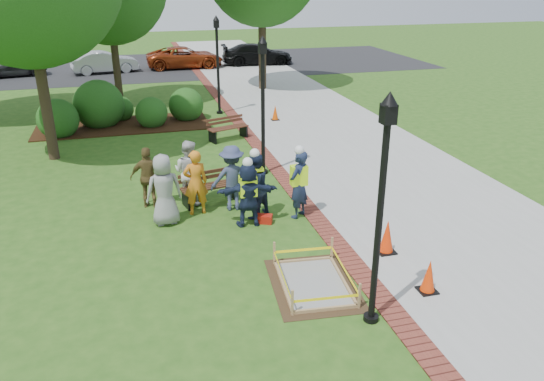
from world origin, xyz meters
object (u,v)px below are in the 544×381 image
object	(u,v)px
bench_near	(210,193)
hivis_worker_c	(255,184)
cone_front	(429,277)
lamp_near	(381,197)
hivis_worker_b	(299,182)
hivis_worker_a	(248,192)
wet_concrete_pad	(314,275)

from	to	relation	value
bench_near	hivis_worker_c	world-z (taller)	hivis_worker_c
cone_front	lamp_near	xyz separation A→B (m)	(-1.49, -0.56, 2.13)
hivis_worker_b	hivis_worker_a	bearing A→B (deg)	-173.88
bench_near	lamp_near	size ratio (longest dim) A/B	0.39
hivis_worker_c	bench_near	bearing A→B (deg)	129.15
bench_near	hivis_worker_a	xyz separation A→B (m)	(0.73, -1.66, 0.62)
wet_concrete_pad	hivis_worker_b	size ratio (longest dim) A/B	1.25
wet_concrete_pad	hivis_worker_a	distance (m)	3.22
wet_concrete_pad	bench_near	size ratio (longest dim) A/B	1.46
bench_near	hivis_worker_b	world-z (taller)	hivis_worker_b
wet_concrete_pad	bench_near	bearing A→B (deg)	106.29
wet_concrete_pad	bench_near	xyz separation A→B (m)	(-1.39, 4.74, 0.04)
wet_concrete_pad	cone_front	world-z (taller)	cone_front
cone_front	hivis_worker_b	world-z (taller)	hivis_worker_b
bench_near	hivis_worker_b	size ratio (longest dim) A/B	0.86
hivis_worker_a	hivis_worker_c	world-z (taller)	hivis_worker_c
wet_concrete_pad	cone_front	bearing A→B (deg)	-21.82
cone_front	hivis_worker_a	world-z (taller)	hivis_worker_a
lamp_near	hivis_worker_b	world-z (taller)	lamp_near
hivis_worker_a	cone_front	bearing A→B (deg)	-54.77
bench_near	lamp_near	xyz separation A→B (m)	(2.01, -6.15, 2.20)
cone_front	hivis_worker_b	xyz separation A→B (m)	(-1.41, 4.08, 0.61)
bench_near	lamp_near	bearing A→B (deg)	-71.88
wet_concrete_pad	lamp_near	distance (m)	2.72
wet_concrete_pad	hivis_worker_c	bearing A→B (deg)	96.18
cone_front	hivis_worker_b	size ratio (longest dim) A/B	0.37
lamp_near	hivis_worker_a	world-z (taller)	lamp_near
hivis_worker_c	cone_front	bearing A→B (deg)	-60.16
cone_front	lamp_near	world-z (taller)	lamp_near
bench_near	hivis_worker_c	xyz separation A→B (m)	(1.01, -1.23, 0.65)
hivis_worker_a	hivis_worker_b	distance (m)	1.38
bench_near	cone_front	world-z (taller)	bench_near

